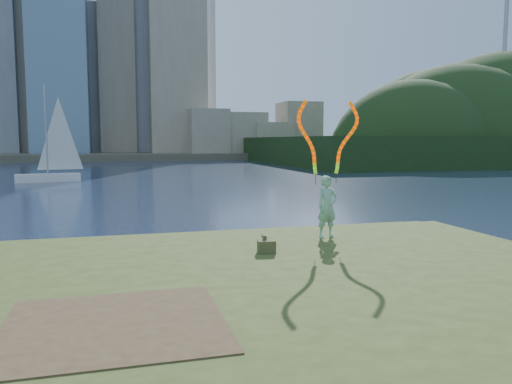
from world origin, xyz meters
name	(u,v)px	position (x,y,z in m)	size (l,w,h in m)	color
ground	(220,299)	(0.00, 0.00, 0.00)	(320.00, 320.00, 0.00)	#1A2741
grassy_knoll	(245,320)	(0.00, -2.30, 0.34)	(20.00, 18.00, 0.80)	#364518
dirt_patch	(115,324)	(-2.20, -3.20, 0.81)	(3.20, 3.00, 0.02)	#47331E
far_shore	(130,155)	(0.00, 95.00, 0.60)	(320.00, 40.00, 1.20)	#4A4536
wooded_hill	(497,160)	(59.57, 59.96, 0.16)	(78.00, 50.00, 63.00)	black
woman_with_ribbons	(327,188)	(3.47, 2.14, 2.20)	(2.06, 0.60, 4.10)	#207243
canvas_bag	(266,246)	(1.30, 0.74, 0.97)	(0.46, 0.52, 0.41)	#3F4824
sailboat	(51,165)	(-7.68, 34.90, 1.42)	(5.51, 2.41, 8.26)	white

